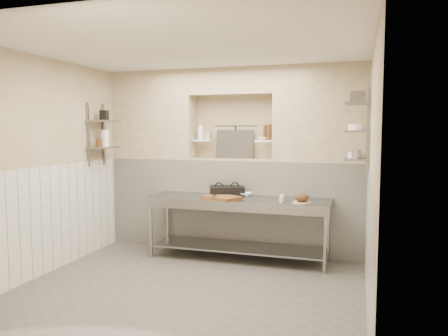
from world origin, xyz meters
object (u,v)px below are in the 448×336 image
at_px(prep_table, 238,216).
at_px(rolling_pin, 282,198).
at_px(jug_left, 105,138).
at_px(bottle_soap, 201,131).
at_px(bowl_alcove, 262,139).
at_px(cutting_board, 222,198).
at_px(panini_press, 227,191).
at_px(mixing_bowl, 245,194).
at_px(bread_loaf, 302,198).

xyz_separation_m(prep_table, rolling_pin, (0.63, -0.03, 0.29)).
relative_size(prep_table, jug_left, 10.24).
relative_size(rolling_pin, bottle_soap, 1.59).
bearing_deg(bowl_alcove, rolling_pin, -54.96).
bearing_deg(cutting_board, panini_press, 95.17).
distance_m(cutting_board, jug_left, 2.06).
xyz_separation_m(panini_press, bottle_soap, (-0.54, 0.36, 0.88)).
relative_size(panini_press, bowl_alcove, 4.06).
xyz_separation_m(cutting_board, jug_left, (-1.89, 0.06, 0.82)).
height_order(mixing_bowl, jug_left, jug_left).
bearing_deg(mixing_bowl, prep_table, -103.08).
distance_m(mixing_bowl, bottle_soap, 1.28).
bearing_deg(bowl_alcove, panini_press, -142.01).
xyz_separation_m(panini_press, rolling_pin, (0.86, -0.23, -0.03)).
relative_size(bottle_soap, bowl_alcove, 1.85).
distance_m(panini_press, bowl_alcove, 0.96).
relative_size(prep_table, bowl_alcove, 17.74).
relative_size(prep_table, rolling_pin, 6.04).
bearing_deg(panini_press, jug_left, 167.46).
height_order(bread_loaf, bowl_alcove, bowl_alcove).
distance_m(mixing_bowl, rolling_pin, 0.63).
relative_size(panini_press, bread_loaf, 3.16).
relative_size(cutting_board, mixing_bowl, 2.30).
height_order(mixing_bowl, bottle_soap, bottle_soap).
bearing_deg(bread_loaf, prep_table, 171.32).
bearing_deg(panini_press, mixing_bowl, -20.95).
relative_size(cutting_board, bottle_soap, 1.81).
relative_size(cutting_board, bowl_alcove, 3.34).
xyz_separation_m(bread_loaf, jug_left, (-3.00, 0.04, 0.77)).
distance_m(prep_table, cutting_board, 0.38).
distance_m(prep_table, bottle_soap, 1.53).
relative_size(rolling_pin, bread_loaf, 2.29).
distance_m(panini_press, jug_left, 2.03).
bearing_deg(bottle_soap, bowl_alcove, -0.22).
bearing_deg(bowl_alcove, bottle_soap, 179.78).
xyz_separation_m(panini_press, cutting_board, (0.03, -0.36, -0.05)).
bearing_deg(jug_left, panini_press, 9.21).
distance_m(bowl_alcove, jug_left, 2.40).
xyz_separation_m(rolling_pin, bottle_soap, (-1.40, 0.59, 0.92)).
bearing_deg(bowl_alcove, mixing_bowl, -117.29).
bearing_deg(bread_loaf, cutting_board, -178.68).
bearing_deg(bowl_alcove, cutting_board, -120.24).
bearing_deg(rolling_pin, mixing_bowl, 158.27).
bearing_deg(mixing_bowl, bowl_alcove, 62.71).
relative_size(prep_table, cutting_board, 5.31).
distance_m(bottle_soap, bowl_alcove, 1.00).
bearing_deg(prep_table, mixing_bowl, 76.92).
height_order(bottle_soap, jug_left, bottle_soap).
bearing_deg(cutting_board, bottle_soap, 128.52).
relative_size(prep_table, bread_loaf, 13.82).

